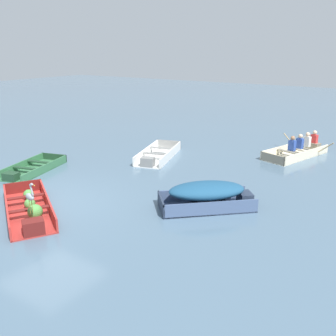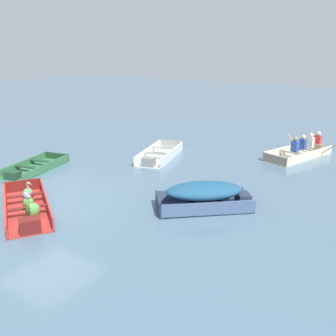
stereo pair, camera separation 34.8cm
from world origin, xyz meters
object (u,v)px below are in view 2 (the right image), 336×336
skiff_slate_blue_near_moored (205,194)px  skiff_green_far_moored (33,168)px  skiff_white_mid_moored (159,155)px  dinghy_red_foreground (28,207)px  rowboat_cream_with_crew (302,151)px  heron_on_dinghy (27,195)px

skiff_slate_blue_near_moored → skiff_green_far_moored: skiff_slate_blue_near_moored is taller
skiff_white_mid_moored → skiff_green_far_moored: bearing=-126.0°
dinghy_red_foreground → rowboat_cream_with_crew: rowboat_cream_with_crew is taller
heron_on_dinghy → skiff_white_mid_moored: bearing=98.3°
skiff_white_mid_moored → heron_on_dinghy: 7.08m
skiff_slate_blue_near_moored → heron_on_dinghy: (-3.08, -3.60, 0.45)m
skiff_green_far_moored → rowboat_cream_with_crew: rowboat_cream_with_crew is taller
skiff_green_far_moored → skiff_slate_blue_near_moored: bearing=5.4°
dinghy_red_foreground → rowboat_cream_with_crew: (4.59, 10.18, 0.08)m
dinghy_red_foreground → heron_on_dinghy: (0.83, -0.52, 0.75)m
skiff_slate_blue_near_moored → heron_on_dinghy: size_ratio=3.24×
heron_on_dinghy → skiff_slate_blue_near_moored: bearing=49.4°
skiff_white_mid_moored → skiff_slate_blue_near_moored: bearing=-39.4°
dinghy_red_foreground → skiff_green_far_moored: bearing=142.1°
dinghy_red_foreground → heron_on_dinghy: 1.23m
dinghy_red_foreground → skiff_slate_blue_near_moored: size_ratio=1.24×
dinghy_red_foreground → skiff_slate_blue_near_moored: (3.92, 3.09, 0.30)m
dinghy_red_foreground → skiff_white_mid_moored: bearing=91.6°
skiff_slate_blue_near_moored → rowboat_cream_with_crew: rowboat_cream_with_crew is taller
skiff_white_mid_moored → heron_on_dinghy: size_ratio=3.93×
skiff_slate_blue_near_moored → skiff_white_mid_moored: (-4.10, 3.36, -0.32)m
skiff_slate_blue_near_moored → heron_on_dinghy: bearing=-130.6°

